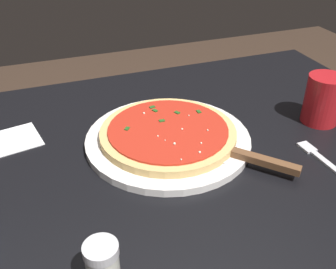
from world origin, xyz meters
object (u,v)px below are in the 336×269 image
at_px(napkin_folded_right, 3,143).
at_px(pizza_server, 244,156).
at_px(pizza, 168,132).
at_px(fork, 329,165).
at_px(serving_plate, 168,139).
at_px(parmesan_shaker, 103,266).
at_px(cup_tall_drink, 323,99).

bearing_deg(napkin_folded_right, pizza_server, -28.90).
height_order(pizza, fork, pizza).
height_order(serving_plate, parmesan_shaker, parmesan_shaker).
distance_m(napkin_folded_right, fork, 0.66).
bearing_deg(cup_tall_drink, napkin_folded_right, 167.37).
height_order(serving_plate, fork, serving_plate).
relative_size(serving_plate, fork, 1.82).
bearing_deg(pizza_server, cup_tall_drink, 19.77).
distance_m(cup_tall_drink, napkin_folded_right, 0.69).
bearing_deg(cup_tall_drink, parmesan_shaker, -154.89).
distance_m(serving_plate, parmesan_shaker, 0.35).
relative_size(serving_plate, pizza_server, 1.75).
relative_size(pizza_server, napkin_folded_right, 1.32).
distance_m(cup_tall_drink, parmesan_shaker, 0.61).
xyz_separation_m(napkin_folded_right, fork, (0.58, -0.30, 0.00)).
bearing_deg(fork, serving_plate, 145.33).
bearing_deg(fork, napkin_folded_right, 153.07).
distance_m(pizza_server, fork, 0.16).
relative_size(pizza, pizza_server, 1.44).
bearing_deg(serving_plate, fork, -34.67).
distance_m(cup_tall_drink, fork, 0.18).
distance_m(serving_plate, pizza_server, 0.16).
distance_m(pizza_server, parmesan_shaker, 0.35).
height_order(pizza, pizza_server, pizza).
distance_m(fork, parmesan_shaker, 0.47).
relative_size(serving_plate, cup_tall_drink, 3.10).
bearing_deg(pizza_server, fork, -20.99).
relative_size(pizza, parmesan_shaker, 3.78).
xyz_separation_m(pizza_server, parmesan_shaker, (-0.31, -0.17, 0.02)).
height_order(fork, parmesan_shaker, parmesan_shaker).
xyz_separation_m(pizza, pizza_server, (0.11, -0.12, -0.00)).
xyz_separation_m(pizza_server, fork, (0.15, -0.06, -0.02)).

